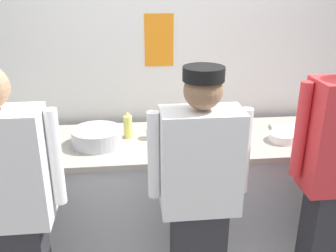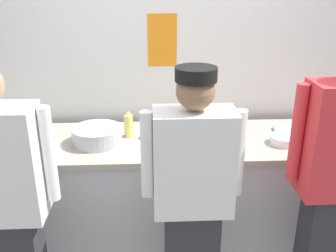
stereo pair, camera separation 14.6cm
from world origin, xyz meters
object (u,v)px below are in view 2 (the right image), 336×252
object	(u,v)px
chef_center	(193,195)
mixing_bowl_steel	(97,135)
ramekin_green_sauce	(10,145)
ramekin_orange_sauce	(53,146)
deli_cup	(152,132)
sheet_tray	(312,135)
squeeze_bottle_primary	(129,124)
chef_near_left	(3,204)
plate_stack_rear	(284,140)
plate_stack_front	(195,129)

from	to	relation	value
chef_center	mixing_bowl_steel	bearing A→B (deg)	132.93
mixing_bowl_steel	chef_center	bearing A→B (deg)	-47.07
ramekin_green_sauce	ramekin_orange_sauce	xyz separation A→B (m)	(0.30, -0.03, -0.00)
ramekin_orange_sauce	deli_cup	xyz separation A→B (m)	(0.70, 0.16, 0.02)
chef_center	ramekin_orange_sauce	bearing A→B (deg)	147.89
mixing_bowl_steel	sheet_tray	bearing A→B (deg)	1.12
mixing_bowl_steel	squeeze_bottle_primary	xyz separation A→B (m)	(0.22, 0.11, 0.04)
chef_near_left	sheet_tray	world-z (taller)	chef_near_left
chef_near_left	plate_stack_rear	xyz separation A→B (m)	(1.77, 0.66, 0.05)
chef_near_left	chef_center	xyz separation A→B (m)	(1.04, 0.07, -0.02)
chef_near_left	sheet_tray	bearing A→B (deg)	20.88
chef_near_left	deli_cup	bearing A→B (deg)	44.78
sheet_tray	ramekin_orange_sauce	xyz separation A→B (m)	(-1.90, -0.12, 0.01)
ramekin_green_sauce	chef_near_left	bearing A→B (deg)	-75.11
sheet_tray	plate_stack_front	bearing A→B (deg)	174.84
mixing_bowl_steel	ramekin_orange_sauce	world-z (taller)	mixing_bowl_steel
chef_near_left	ramekin_orange_sauce	world-z (taller)	chef_near_left
plate_stack_rear	sheet_tray	distance (m)	0.27
chef_near_left	chef_center	size ratio (longest dim) A/B	1.03
chef_center	ramekin_green_sauce	world-z (taller)	chef_center
plate_stack_front	squeeze_bottle_primary	distance (m)	0.50
sheet_tray	deli_cup	size ratio (longest dim) A/B	5.91
mixing_bowl_steel	ramekin_green_sauce	size ratio (longest dim) A/B	4.05
plate_stack_rear	chef_center	bearing A→B (deg)	-141.02
ramekin_green_sauce	deli_cup	size ratio (longest dim) A/B	0.98
chef_near_left	chef_center	world-z (taller)	chef_near_left
mixing_bowl_steel	ramekin_green_sauce	world-z (taller)	mixing_bowl_steel
sheet_tray	mixing_bowl_steel	bearing A→B (deg)	-178.88
plate_stack_front	ramekin_orange_sauce	xyz separation A→B (m)	(-1.02, -0.20, -0.02)
chef_near_left	deli_cup	world-z (taller)	chef_near_left
ramekin_orange_sauce	deli_cup	world-z (taller)	deli_cup
chef_center	mixing_bowl_steel	size ratio (longest dim) A/B	4.46
plate_stack_front	deli_cup	distance (m)	0.33
chef_center	plate_stack_rear	xyz separation A→B (m)	(0.73, 0.59, 0.07)
chef_near_left	deli_cup	size ratio (longest dim) A/B	18.32
chef_near_left	plate_stack_rear	world-z (taller)	chef_near_left
chef_near_left	sheet_tray	size ratio (longest dim) A/B	3.10
sheet_tray	ramekin_orange_sauce	distance (m)	1.90
chef_near_left	mixing_bowl_steel	xyz separation A→B (m)	(0.42, 0.74, 0.08)
mixing_bowl_steel	deli_cup	bearing A→B (deg)	10.29
squeeze_bottle_primary	mixing_bowl_steel	bearing A→B (deg)	-154.10
ramekin_green_sauce	ramekin_orange_sauce	size ratio (longest dim) A/B	0.97
chef_near_left	plate_stack_front	size ratio (longest dim) A/B	7.09
chef_near_left	plate_stack_front	xyz separation A→B (m)	(1.14, 0.85, 0.07)
plate_stack_front	chef_near_left	bearing A→B (deg)	-143.38
ramekin_orange_sauce	deli_cup	distance (m)	0.71
mixing_bowl_steel	deli_cup	size ratio (longest dim) A/B	3.98
chef_center	plate_stack_rear	size ratio (longest dim) A/B	8.04
chef_near_left	plate_stack_front	distance (m)	1.42
chef_center	plate_stack_front	size ratio (longest dim) A/B	6.88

